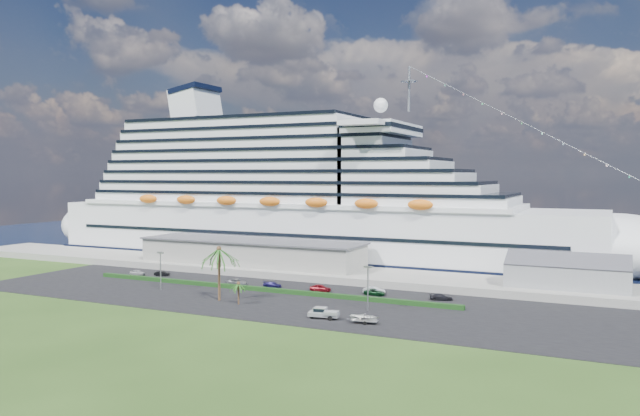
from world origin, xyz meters
The scene contains 22 objects.
ground centered at (0.00, 0.00, 0.00)m, with size 420.00×420.00×0.00m, color #284617.
asphalt_lot centered at (0.00, 11.00, 0.06)m, with size 140.00×38.00×0.12m, color black.
wharf centered at (0.00, 40.00, 0.90)m, with size 240.00×20.00×1.80m, color gray.
water centered at (0.00, 130.00, 0.01)m, with size 420.00×160.00×0.02m, color black.
cruise_ship centered at (-21.53, 64.00, 16.69)m, with size 191.00×38.00×54.00m.
terminal_building centered at (-25.00, 40.00, 5.01)m, with size 61.00×15.00×6.30m.
port_shed centered at (52.00, 40.00, 4.40)m, with size 24.00×12.31×7.37m.
hedge centered at (-8.00, 16.00, 0.57)m, with size 88.00×1.10×0.90m, color #133311.
lamp_post_left centered at (-28.00, 8.00, 5.34)m, with size 1.60×0.35×8.27m.
lamp_post_right centered at (20.00, 8.00, 5.34)m, with size 1.60×0.35×8.27m.
palm_tall centered at (-10.00, 4.00, 9.20)m, with size 8.82×8.82×11.13m.
palm_short centered at (-4.50, 2.50, 3.67)m, with size 3.53×3.53×4.56m.
parked_car_0 centered at (-46.05, 20.91, 0.79)m, with size 1.58×3.94×1.34m, color #B6B7B8.
parked_car_1 centered at (-39.97, 22.78, 0.73)m, with size 1.30×3.72×1.22m, color black.
parked_car_2 centered at (-16.14, 19.93, 0.82)m, with size 2.31×5.00×1.39m, color gray.
parked_car_3 centered at (-7.55, 20.93, 0.75)m, with size 1.77×4.36×1.27m, color #18154A.
parked_car_4 centered at (4.17, 21.06, 0.90)m, with size 1.85×4.59×1.56m, color maroon.
parked_car_5 centered at (15.46, 23.45, 0.87)m, with size 1.60×4.58×1.51m, color silver.
parked_car_6 centered at (16.02, 22.28, 0.74)m, with size 2.07×4.49×1.25m, color black.
parked_car_7 centered at (29.74, 23.27, 0.78)m, with size 1.86×4.56×1.32m, color black.
pickup_truck centered at (15.27, -1.19, 1.16)m, with size 5.66×2.84×1.90m.
boat_trailer centered at (23.09, -1.57, 1.19)m, with size 5.80×4.14×1.62m.
Camera 1 is at (60.79, -98.04, 25.19)m, focal length 35.00 mm.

